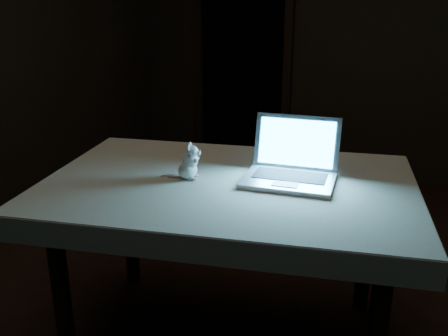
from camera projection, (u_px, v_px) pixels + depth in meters
The scene contains 7 objects.
floor at pixel (222, 306), 2.72m from camera, with size 5.00×5.00×0.00m, color black.
back_wall at pixel (356, 31), 4.37m from camera, with size 4.50×0.04×2.60m, color black.
doorway at pixel (243, 52), 4.94m from camera, with size 1.06×0.36×2.13m, color black, non-canonical shape.
table at pixel (228, 263), 2.36m from camera, with size 1.53×0.98×0.82m, color black, non-canonical shape.
tablecloth at pixel (234, 192), 2.23m from camera, with size 1.63×1.09×0.11m, color beige, non-canonical shape.
laptop at pixel (290, 154), 2.15m from camera, with size 0.39×0.35×0.27m, color silver, non-canonical shape.
plush_mouse at pixel (188, 161), 2.22m from camera, with size 0.12×0.12×0.16m, color silver, non-canonical shape.
Camera 1 is at (1.10, -2.04, 1.62)m, focal length 40.00 mm.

